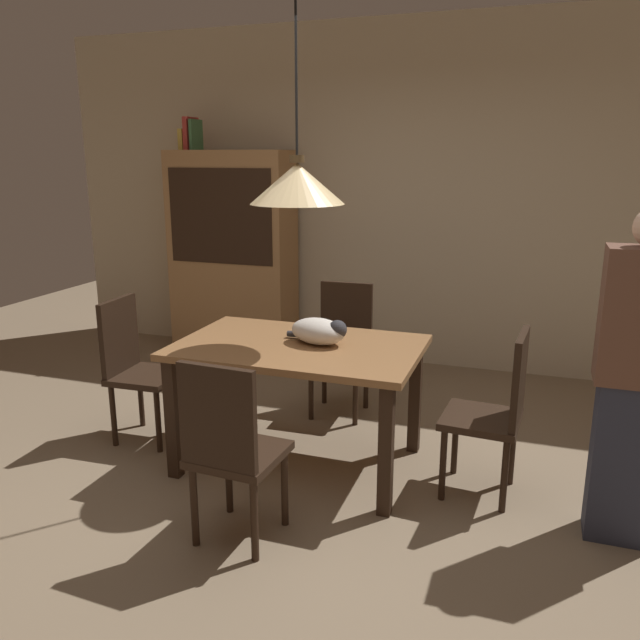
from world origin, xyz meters
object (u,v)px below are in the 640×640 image
person_standing (635,381)px  pendant_lamp (297,183)px  dining_table (299,361)px  chair_left_side (135,363)px  chair_far_back (342,342)px  book_yellow_short (186,140)px  book_green_slim (196,135)px  chair_right_side (497,407)px  book_red_tall (191,134)px  chair_near_front (230,445)px  hutch_bookcase (233,259)px  cat_sleeping (319,331)px

person_standing → pendant_lamp: bearing=173.1°
dining_table → pendant_lamp: pendant_lamp is taller
chair_left_side → person_standing: bearing=-4.1°
chair_left_side → chair_far_back: same height
book_yellow_short → book_green_slim: size_ratio=0.77×
chair_right_side → book_red_tall: 3.71m
pendant_lamp → book_green_slim: size_ratio=5.00×
dining_table → chair_near_front: (-0.00, -0.88, -0.14)m
chair_right_side → book_yellow_short: size_ratio=4.65×
chair_far_back → person_standing: person_standing is taller
hutch_bookcase → chair_left_side: bearing=-83.3°
hutch_bookcase → book_green_slim: bearing=179.7°
book_green_slim → chair_near_front: bearing=-58.7°
book_green_slim → book_yellow_short: bearing=180.0°
book_yellow_short → cat_sleeping: bearing=-44.0°
cat_sleeping → hutch_bookcase: size_ratio=0.22×
chair_near_front → cat_sleeping: chair_near_front is taller
chair_near_front → book_yellow_short: bearing=122.9°
cat_sleeping → pendant_lamp: pendant_lamp is taller
pendant_lamp → person_standing: (1.74, -0.21, -0.86)m
pendant_lamp → hutch_bookcase: bearing=125.9°
dining_table → pendant_lamp: 1.01m
dining_table → chair_far_back: bearing=90.2°
chair_left_side → hutch_bookcase: bearing=96.7°
dining_table → book_green_slim: bearing=131.9°
chair_left_side → book_red_tall: bearing=107.5°
hutch_bookcase → book_yellow_short: (-0.43, 0.00, 1.05)m
chair_right_side → pendant_lamp: 1.61m
chair_near_front → person_standing: bearing=21.0°
cat_sleeping → chair_right_side: bearing=-2.8°
pendant_lamp → book_red_tall: 2.55m
pendant_lamp → book_yellow_short: bearing=133.6°
hutch_bookcase → book_yellow_short: size_ratio=9.25×
chair_far_back → book_yellow_short: size_ratio=4.65×
chair_far_back → book_green_slim: bearing=149.5°
chair_near_front → person_standing: 1.89m
dining_table → chair_far_back: (-0.00, 0.88, -0.14)m
cat_sleeping → book_red_tall: book_red_tall is taller
book_green_slim → person_standing: bearing=-31.3°
chair_left_side → book_yellow_short: bearing=109.1°
book_green_slim → hutch_bookcase: bearing=-0.3°
pendant_lamp → dining_table: bearing=-85.2°
dining_table → person_standing: size_ratio=0.88×
chair_near_front → pendant_lamp: size_ratio=0.72×
hutch_bookcase → person_standing: bearing=-33.9°
chair_left_side → pendant_lamp: 1.61m
chair_near_front → book_yellow_short: book_yellow_short is taller
book_red_tall → dining_table: bearing=-47.3°
book_red_tall → pendant_lamp: bearing=-47.3°
book_yellow_short → dining_table: bearing=-46.4°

